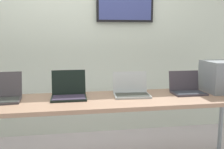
% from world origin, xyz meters
% --- Properties ---
extents(back_wall, '(8.00, 0.11, 2.62)m').
position_xyz_m(back_wall, '(0.01, 1.13, 1.32)').
color(back_wall, silver).
rests_on(back_wall, ground).
extents(workbench, '(3.50, 0.70, 0.78)m').
position_xyz_m(workbench, '(0.00, 0.00, 0.74)').
color(workbench, '#916F58').
rests_on(workbench, ground).
extents(equipment_box, '(0.37, 0.39, 0.35)m').
position_xyz_m(equipment_box, '(1.51, 0.10, 0.96)').
color(equipment_box, slate).
rests_on(equipment_box, workbench).
extents(laptop_station_1, '(0.37, 0.39, 0.26)m').
position_xyz_m(laptop_station_1, '(-0.84, 0.11, 0.84)').
color(laptop_station_1, '#3A3639').
rests_on(laptop_station_1, workbench).
extents(laptop_station_2, '(0.35, 0.31, 0.27)m').
position_xyz_m(laptop_station_2, '(-0.19, 0.11, 0.85)').
color(laptop_station_2, black).
rests_on(laptop_station_2, workbench).
extents(laptop_station_3, '(0.39, 0.31, 0.24)m').
position_xyz_m(laptop_station_3, '(0.47, 0.10, 0.84)').
color(laptop_station_3, '#A9B1B2').
rests_on(laptop_station_3, workbench).
extents(laptop_station_4, '(0.35, 0.27, 0.24)m').
position_xyz_m(laptop_station_4, '(1.10, 0.10, 0.84)').
color(laptop_station_4, '#39343C').
rests_on(laptop_station_4, workbench).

